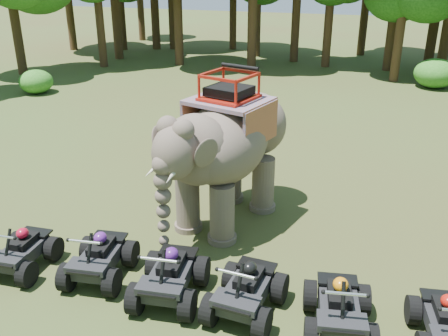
% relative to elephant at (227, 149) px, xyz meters
% --- Properties ---
extents(ground, '(110.00, 110.00, 0.00)m').
position_rel_elephant_xyz_m(ground, '(0.21, -2.12, -2.04)').
color(ground, '#47381E').
rests_on(ground, ground).
extents(elephant, '(3.44, 5.26, 4.08)m').
position_rel_elephant_xyz_m(elephant, '(0.00, 0.00, 0.00)').
color(elephant, brown).
rests_on(elephant, ground).
extents(atv_0, '(1.25, 1.66, 1.20)m').
position_rel_elephant_xyz_m(atv_0, '(-3.76, -3.65, -1.44)').
color(atv_0, black).
rests_on(atv_0, ground).
extents(atv_1, '(1.45, 1.86, 1.28)m').
position_rel_elephant_xyz_m(atv_1, '(-1.91, -3.40, -1.40)').
color(atv_1, black).
rests_on(atv_1, ground).
extents(atv_2, '(1.50, 1.95, 1.35)m').
position_rel_elephant_xyz_m(atv_2, '(-0.14, -3.61, -1.36)').
color(atv_2, black).
rests_on(atv_2, ground).
extents(atv_3, '(1.46, 1.90, 1.33)m').
position_rel_elephant_xyz_m(atv_3, '(1.49, -3.59, -1.37)').
color(atv_3, black).
rests_on(atv_3, ground).
extents(atv_4, '(1.56, 1.95, 1.31)m').
position_rel_elephant_xyz_m(atv_4, '(3.30, -3.59, -1.38)').
color(atv_4, black).
rests_on(atv_4, ground).
extents(atv_5, '(1.38, 1.74, 1.18)m').
position_rel_elephant_xyz_m(atv_5, '(5.21, -3.38, -1.45)').
color(atv_5, black).
rests_on(atv_5, ground).
extents(tree_0, '(5.38, 5.38, 7.69)m').
position_rel_elephant_xyz_m(tree_0, '(0.21, 21.24, 1.81)').
color(tree_0, '#195114').
rests_on(tree_0, ground).
extents(tree_1, '(4.78, 4.78, 6.83)m').
position_rel_elephant_xyz_m(tree_1, '(4.41, 18.31, 1.38)').
color(tree_1, '#195114').
rests_on(tree_1, ground).
extents(tree_24, '(5.77, 5.77, 8.24)m').
position_rel_elephant_xyz_m(tree_24, '(-17.03, 13.62, 2.08)').
color(tree_24, '#195114').
rests_on(tree_24, ground).
extents(tree_25, '(4.83, 4.83, 6.91)m').
position_rel_elephant_xyz_m(tree_25, '(-13.47, 17.02, 1.42)').
color(tree_25, '#195114').
rests_on(tree_25, ground).
extents(tree_31, '(4.93, 4.93, 7.04)m').
position_rel_elephant_xyz_m(tree_31, '(-15.21, 23.12, 1.48)').
color(tree_31, '#195114').
rests_on(tree_31, ground).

